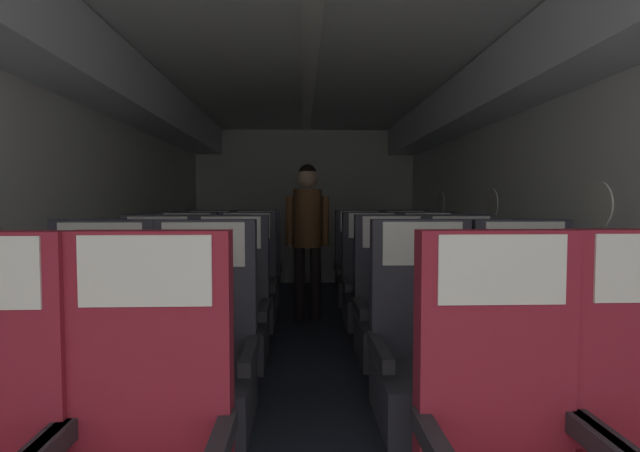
{
  "coord_description": "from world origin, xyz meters",
  "views": [
    {
      "loc": [
        -0.07,
        0.37,
        1.19
      ],
      "look_at": [
        0.1,
        4.57,
        0.98
      ],
      "focal_mm": 27.18,
      "sensor_mm": 36.0,
      "label": 1
    }
  ],
  "objects_px": {
    "seat_c_right_window": "(394,318)",
    "flight_attendant": "(307,225)",
    "seat_e_right_aisle": "(407,276)",
    "seat_b_right_window": "(427,364)",
    "seat_d_right_window": "(373,293)",
    "seat_d_left_window": "(185,295)",
    "seat_c_left_aisle": "(230,320)",
    "seat_e_right_window": "(360,277)",
    "seat_b_left_window": "(94,370)",
    "seat_c_right_aisle": "(465,318)",
    "seat_e_left_aisle": "(256,277)",
    "seat_e_left_window": "(208,277)",
    "seat_d_left_aisle": "(246,294)",
    "seat_b_left_aisle": "(201,368)",
    "seat_d_right_aisle": "(430,293)",
    "seat_c_left_window": "(154,321)",
    "seat_b_right_aisle": "(532,363)"
  },
  "relations": [
    {
      "from": "seat_b_right_aisle",
      "to": "seat_d_left_aisle",
      "type": "bearing_deg",
      "value": 130.92
    },
    {
      "from": "seat_c_left_aisle",
      "to": "seat_d_left_window",
      "type": "height_order",
      "value": "same"
    },
    {
      "from": "seat_b_right_window",
      "to": "seat_e_right_window",
      "type": "height_order",
      "value": "same"
    },
    {
      "from": "seat_b_left_aisle",
      "to": "seat_d_left_window",
      "type": "height_order",
      "value": "same"
    },
    {
      "from": "seat_d_left_window",
      "to": "seat_e_left_aisle",
      "type": "height_order",
      "value": "same"
    },
    {
      "from": "seat_b_left_aisle",
      "to": "seat_e_left_aisle",
      "type": "height_order",
      "value": "same"
    },
    {
      "from": "seat_b_left_aisle",
      "to": "seat_c_right_aisle",
      "type": "relative_size",
      "value": 1.0
    },
    {
      "from": "seat_e_right_window",
      "to": "seat_b_left_window",
      "type": "bearing_deg",
      "value": -120.01
    },
    {
      "from": "seat_b_left_window",
      "to": "seat_d_left_aisle",
      "type": "distance_m",
      "value": 1.75
    },
    {
      "from": "seat_e_left_window",
      "to": "seat_e_right_aisle",
      "type": "distance_m",
      "value": 1.91
    },
    {
      "from": "seat_c_right_window",
      "to": "seat_e_right_aisle",
      "type": "relative_size",
      "value": 1.0
    },
    {
      "from": "seat_c_right_window",
      "to": "seat_d_left_aisle",
      "type": "relative_size",
      "value": 1.0
    },
    {
      "from": "seat_b_left_aisle",
      "to": "seat_e_right_window",
      "type": "distance_m",
      "value": 2.71
    },
    {
      "from": "seat_d_left_window",
      "to": "seat_d_right_aisle",
      "type": "bearing_deg",
      "value": 0.24
    },
    {
      "from": "seat_b_right_window",
      "to": "seat_e_left_window",
      "type": "distance_m",
      "value": 2.89
    },
    {
      "from": "seat_b_left_aisle",
      "to": "seat_d_left_window",
      "type": "xyz_separation_m",
      "value": [
        -0.46,
        1.68,
        0.0
      ]
    },
    {
      "from": "seat_b_right_window",
      "to": "flight_attendant",
      "type": "relative_size",
      "value": 0.71
    },
    {
      "from": "seat_c_left_aisle",
      "to": "seat_e_right_window",
      "type": "distance_m",
      "value": 1.95
    },
    {
      "from": "seat_c_right_window",
      "to": "seat_d_left_aisle",
      "type": "xyz_separation_m",
      "value": [
        -1.0,
        0.83,
        0.0
      ]
    },
    {
      "from": "seat_b_left_window",
      "to": "flight_attendant",
      "type": "relative_size",
      "value": 0.71
    },
    {
      "from": "seat_b_left_window",
      "to": "seat_d_left_aisle",
      "type": "height_order",
      "value": "same"
    },
    {
      "from": "seat_d_left_window",
      "to": "flight_attendant",
      "type": "bearing_deg",
      "value": 47.91
    },
    {
      "from": "seat_c_right_aisle",
      "to": "flight_attendant",
      "type": "distance_m",
      "value": 2.18
    },
    {
      "from": "seat_c_right_window",
      "to": "seat_d_right_window",
      "type": "height_order",
      "value": "same"
    },
    {
      "from": "seat_d_right_aisle",
      "to": "seat_c_right_aisle",
      "type": "bearing_deg",
      "value": -90.65
    },
    {
      "from": "seat_c_right_aisle",
      "to": "seat_d_left_window",
      "type": "bearing_deg",
      "value": 156.61
    },
    {
      "from": "seat_b_right_window",
      "to": "seat_e_right_aisle",
      "type": "xyz_separation_m",
      "value": [
        0.47,
        2.51,
        0.0
      ]
    },
    {
      "from": "seat_e_left_window",
      "to": "seat_c_right_aisle",
      "type": "bearing_deg",
      "value": -41.43
    },
    {
      "from": "seat_b_right_window",
      "to": "seat_e_left_aisle",
      "type": "distance_m",
      "value": 2.72
    },
    {
      "from": "seat_d_right_window",
      "to": "seat_e_right_window",
      "type": "height_order",
      "value": "same"
    },
    {
      "from": "seat_b_right_aisle",
      "to": "seat_c_left_aisle",
      "type": "distance_m",
      "value": 1.69
    },
    {
      "from": "seat_e_left_window",
      "to": "seat_e_right_aisle",
      "type": "xyz_separation_m",
      "value": [
        1.91,
        0.0,
        0.0
      ]
    },
    {
      "from": "flight_attendant",
      "to": "seat_d_left_aisle",
      "type": "bearing_deg",
      "value": 53.53
    },
    {
      "from": "seat_b_right_window",
      "to": "seat_c_right_aisle",
      "type": "height_order",
      "value": "same"
    },
    {
      "from": "seat_b_right_window",
      "to": "seat_c_right_aisle",
      "type": "xyz_separation_m",
      "value": [
        0.46,
        0.83,
        0.0
      ]
    },
    {
      "from": "seat_d_right_window",
      "to": "seat_e_left_window",
      "type": "distance_m",
      "value": 1.67
    },
    {
      "from": "seat_c_left_window",
      "to": "seat_d_left_window",
      "type": "height_order",
      "value": "same"
    },
    {
      "from": "seat_c_left_window",
      "to": "seat_e_right_window",
      "type": "relative_size",
      "value": 1.0
    },
    {
      "from": "seat_c_right_window",
      "to": "flight_attendant",
      "type": "bearing_deg",
      "value": 105.13
    },
    {
      "from": "seat_d_right_window",
      "to": "seat_d_left_window",
      "type": "bearing_deg",
      "value": -179.09
    },
    {
      "from": "seat_b_right_window",
      "to": "flight_attendant",
      "type": "xyz_separation_m",
      "value": [
        -0.49,
        2.73,
        0.49
      ]
    },
    {
      "from": "seat_c_right_window",
      "to": "seat_e_right_window",
      "type": "bearing_deg",
      "value": 90.12
    },
    {
      "from": "seat_b_right_window",
      "to": "seat_e_left_window",
      "type": "bearing_deg",
      "value": 119.85
    },
    {
      "from": "seat_b_left_aisle",
      "to": "seat_b_right_window",
      "type": "xyz_separation_m",
      "value": [
        0.99,
        0.01,
        0.0
      ]
    },
    {
      "from": "seat_c_left_aisle",
      "to": "seat_e_left_aisle",
      "type": "height_order",
      "value": "same"
    },
    {
      "from": "seat_c_left_aisle",
      "to": "seat_c_right_window",
      "type": "height_order",
      "value": "same"
    },
    {
      "from": "seat_c_right_window",
      "to": "seat_d_right_aisle",
      "type": "relative_size",
      "value": 1.0
    },
    {
      "from": "seat_b_left_aisle",
      "to": "seat_d_right_window",
      "type": "bearing_deg",
      "value": 59.36
    },
    {
      "from": "seat_b_right_aisle",
      "to": "seat_b_right_window",
      "type": "height_order",
      "value": "same"
    },
    {
      "from": "seat_c_right_aisle",
      "to": "seat_c_right_window",
      "type": "bearing_deg",
      "value": 178.54
    }
  ]
}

